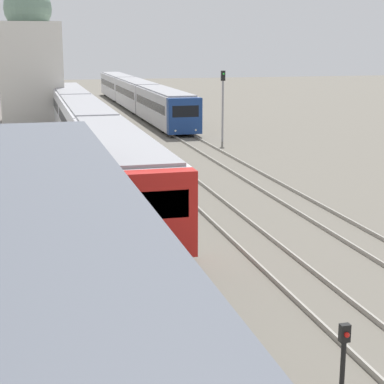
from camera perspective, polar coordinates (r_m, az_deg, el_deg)
platform_canopy at (r=13.99m, az=-13.87°, el=0.77°), size 4.00×19.46×3.12m
person_on_platform at (r=16.06m, az=-8.59°, el=-4.80°), size 0.40×0.40×1.66m
train_near at (r=41.57m, az=-9.36°, el=5.85°), size 2.69×44.70×3.17m
train_far at (r=68.11m, az=-4.93°, el=8.71°), size 2.59×42.29×3.05m
signal_post_near at (r=13.13m, az=13.32°, el=-13.83°), size 0.20×0.21×1.65m
signal_mast_far at (r=45.60m, az=2.76°, el=8.40°), size 0.28×0.29×5.00m
distant_domed_building at (r=58.83m, az=-14.16°, el=11.39°), size 5.30×5.30×11.80m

